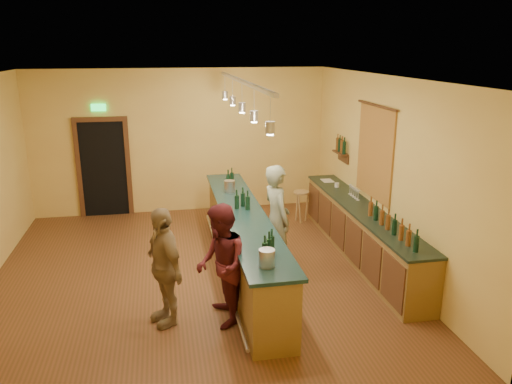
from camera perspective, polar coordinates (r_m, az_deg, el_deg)
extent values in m
plane|color=#593819|center=(8.45, -7.00, -9.40)|extent=(7.00, 7.00, 0.00)
cube|color=silver|center=(7.63, -7.85, 12.80)|extent=(6.50, 7.00, 0.02)
cube|color=#DAAB51|center=(11.30, -8.58, 5.72)|extent=(6.50, 0.02, 3.20)
cube|color=#DAAB51|center=(4.61, -4.48, -10.19)|extent=(6.50, 0.02, 3.20)
cube|color=#DAAB51|center=(8.69, 14.50, 2.16)|extent=(0.02, 7.00, 3.20)
cube|color=black|center=(11.46, -16.98, 2.51)|extent=(0.95, 0.06, 2.10)
cube|color=#513318|center=(11.51, -19.59, 2.33)|extent=(0.10, 0.08, 2.10)
cube|color=#513318|center=(11.39, -14.37, 2.64)|extent=(0.10, 0.08, 2.10)
cube|color=#513318|center=(11.24, -17.46, 7.94)|extent=(1.15, 0.08, 0.10)
cube|color=#19E54C|center=(11.20, -17.57, 9.19)|extent=(0.30, 0.04, 0.15)
cube|color=#96351E|center=(8.98, 13.43, 4.33)|extent=(0.03, 1.40, 1.60)
cube|color=#513318|center=(10.37, 9.62, 4.44)|extent=(0.16, 0.55, 0.03)
cube|color=#513318|center=(10.42, 9.96, 3.91)|extent=(0.03, 0.55, 0.18)
cube|color=brown|center=(9.10, 11.86, -4.63)|extent=(0.55, 4.50, 0.90)
cube|color=black|center=(8.94, 12.03, -1.82)|extent=(0.60, 4.55, 0.04)
cylinder|color=silver|center=(10.08, 9.24, 0.79)|extent=(0.09, 0.09, 0.09)
cube|color=silver|center=(10.53, 8.15, 1.29)|extent=(0.22, 0.30, 0.01)
cube|color=brown|center=(8.33, -1.48, -5.91)|extent=(0.60, 5.00, 1.00)
cube|color=#142D2D|center=(8.14, -1.51, -2.49)|extent=(0.70, 5.10, 0.05)
cylinder|color=silver|center=(8.42, -3.91, -8.27)|extent=(0.05, 5.00, 0.05)
cylinder|color=silver|center=(6.16, 1.25, -7.54)|extent=(0.20, 0.20, 0.22)
cylinder|color=silver|center=(9.23, -3.04, 0.66)|extent=(0.20, 0.20, 0.22)
cube|color=silver|center=(7.72, -1.63, 12.53)|extent=(0.06, 4.60, 0.05)
cylinder|color=silver|center=(5.78, 1.64, 9.34)|extent=(0.01, 0.01, 0.35)
cylinder|color=#A5A5AD|center=(5.81, 1.63, 7.38)|extent=(0.11, 0.11, 0.14)
cylinder|color=#FFEABF|center=(5.82, 1.62, 6.61)|extent=(0.08, 0.08, 0.02)
cylinder|color=silver|center=(6.76, -0.22, 10.37)|extent=(0.01, 0.01, 0.35)
cylinder|color=#A5A5AD|center=(6.78, -0.22, 8.69)|extent=(0.11, 0.11, 0.14)
cylinder|color=#FFEABF|center=(6.79, -0.22, 8.02)|extent=(0.08, 0.08, 0.02)
cylinder|color=silver|center=(7.74, -1.62, 11.13)|extent=(0.01, 0.01, 0.35)
cylinder|color=#A5A5AD|center=(7.76, -1.61, 9.66)|extent=(0.11, 0.11, 0.14)
cylinder|color=#FFEABF|center=(7.77, -1.60, 9.07)|extent=(0.08, 0.08, 0.02)
cylinder|color=silver|center=(8.72, -2.71, 11.71)|extent=(0.01, 0.01, 0.35)
cylinder|color=#A5A5AD|center=(8.74, -2.69, 10.41)|extent=(0.11, 0.11, 0.14)
cylinder|color=#FFEABF|center=(8.75, -2.68, 9.89)|extent=(0.08, 0.08, 0.02)
cylinder|color=silver|center=(9.71, -3.58, 12.18)|extent=(0.01, 0.01, 0.35)
cylinder|color=#A5A5AD|center=(9.73, -3.56, 11.00)|extent=(0.11, 0.11, 0.14)
cylinder|color=#FFEABF|center=(9.73, -3.55, 10.53)|extent=(0.08, 0.08, 0.02)
imported|color=gray|center=(8.21, 2.37, -3.13)|extent=(0.56, 0.74, 1.83)
imported|color=#59191E|center=(6.74, -4.01, -8.39)|extent=(0.65, 0.83, 1.68)
imported|color=#997A51|center=(6.85, -10.50, -8.34)|extent=(0.74, 1.05, 1.65)
cylinder|color=#9C7246|center=(10.65, 5.22, -0.04)|extent=(0.33, 0.33, 0.04)
cylinder|color=#9C7246|center=(10.78, 5.82, -1.73)|extent=(0.04, 0.04, 0.64)
cylinder|color=#9C7246|center=(10.83, 4.70, -1.62)|extent=(0.04, 0.04, 0.64)
cylinder|color=#9C7246|center=(10.63, 5.01, -1.98)|extent=(0.04, 0.04, 0.64)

